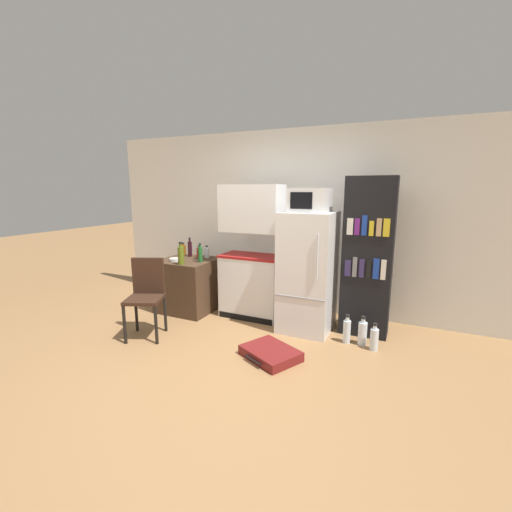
% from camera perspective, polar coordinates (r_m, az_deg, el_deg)
% --- Properties ---
extents(ground_plane, '(24.00, 24.00, 0.00)m').
position_cam_1_polar(ground_plane, '(3.65, -5.74, -17.70)').
color(ground_plane, olive).
extents(wall_back, '(6.40, 0.10, 2.58)m').
position_cam_1_polar(wall_back, '(4.98, 7.85, 5.66)').
color(wall_back, silver).
rests_on(wall_back, ground_plane).
extents(side_table, '(0.77, 0.74, 0.75)m').
position_cam_1_polar(side_table, '(5.12, -11.14, -4.70)').
color(side_table, '#422D1E').
rests_on(side_table, ground_plane).
extents(kitchen_hutch, '(0.85, 0.45, 1.81)m').
position_cam_1_polar(kitchen_hutch, '(4.66, -0.69, -0.24)').
color(kitchen_hutch, white).
rests_on(kitchen_hutch, ground_plane).
extents(refrigerator, '(0.63, 0.68, 1.49)m').
position_cam_1_polar(refrigerator, '(4.29, 8.62, -2.64)').
color(refrigerator, white).
rests_on(refrigerator, ground_plane).
extents(microwave, '(0.45, 0.44, 0.28)m').
position_cam_1_polar(microwave, '(4.17, 8.97, 9.20)').
color(microwave, silver).
rests_on(microwave, refrigerator).
extents(bookshelf, '(0.56, 0.33, 1.90)m').
position_cam_1_polar(bookshelf, '(4.28, 18.10, -0.26)').
color(bookshelf, black).
rests_on(bookshelf, ground_plane).
extents(bottle_clear_short, '(0.08, 0.08, 0.18)m').
position_cam_1_polar(bottle_clear_short, '(5.11, -8.20, 0.57)').
color(bottle_clear_short, silver).
rests_on(bottle_clear_short, side_table).
extents(bottle_ketchup_red, '(0.07, 0.07, 0.17)m').
position_cam_1_polar(bottle_ketchup_red, '(5.20, -9.48, 0.66)').
color(bottle_ketchup_red, '#AD1914').
rests_on(bottle_ketchup_red, side_table).
extents(bottle_green_tall, '(0.06, 0.06, 0.26)m').
position_cam_1_polar(bottle_green_tall, '(4.82, -9.29, 0.32)').
color(bottle_green_tall, '#1E6028').
rests_on(bottle_green_tall, side_table).
extents(bottle_wine_dark, '(0.06, 0.06, 0.29)m').
position_cam_1_polar(bottle_wine_dark, '(5.24, -10.95, 1.23)').
color(bottle_wine_dark, black).
rests_on(bottle_wine_dark, side_table).
extents(bottle_olive_oil, '(0.08, 0.08, 0.31)m').
position_cam_1_polar(bottle_olive_oil, '(4.71, -12.40, 0.16)').
color(bottle_olive_oil, '#566619').
rests_on(bottle_olive_oil, side_table).
extents(bottle_amber_beer, '(0.09, 0.09, 0.18)m').
position_cam_1_polar(bottle_amber_beer, '(5.42, -12.06, 1.06)').
color(bottle_amber_beer, brown).
rests_on(bottle_amber_beer, side_table).
extents(bowl, '(0.15, 0.15, 0.04)m').
position_cam_1_polar(bowl, '(4.96, -13.36, -0.61)').
color(bowl, silver).
rests_on(bowl, side_table).
extents(chair, '(0.53, 0.53, 0.94)m').
position_cam_1_polar(chair, '(4.33, -17.78, -5.44)').
color(chair, black).
rests_on(chair, ground_plane).
extents(suitcase_large_flat, '(0.71, 0.65, 0.10)m').
position_cam_1_polar(suitcase_large_flat, '(3.76, 2.42, -15.89)').
color(suitcase_large_flat, maroon).
rests_on(suitcase_large_flat, ground_plane).
extents(water_bottle_front, '(0.09, 0.09, 0.31)m').
position_cam_1_polar(water_bottle_front, '(4.09, 19.10, -12.91)').
color(water_bottle_front, silver).
rests_on(water_bottle_front, ground_plane).
extents(water_bottle_middle, '(0.09, 0.09, 0.34)m').
position_cam_1_polar(water_bottle_middle, '(4.18, 14.90, -11.96)').
color(water_bottle_middle, silver).
rests_on(water_bottle_middle, ground_plane).
extents(water_bottle_back, '(0.10, 0.10, 0.34)m').
position_cam_1_polar(water_bottle_back, '(4.18, 17.32, -12.11)').
color(water_bottle_back, silver).
rests_on(water_bottle_back, ground_plane).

